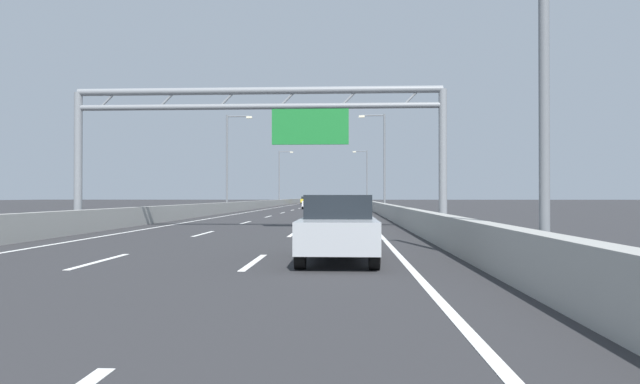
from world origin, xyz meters
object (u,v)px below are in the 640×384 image
silver_car (338,227)px  green_car (326,200)px  streetlamp_right_far (366,174)px  black_car (344,200)px  sign_gantry (264,121)px  streetlamp_right_mid (382,156)px  red_car (322,201)px  streetlamp_left_far (280,174)px  yellow_car (306,200)px  blue_car (315,202)px  streetlamp_left_mid (229,157)px  white_car (311,203)px

silver_car → green_car: size_ratio=1.02×
streetlamp_right_far → black_car: size_ratio=2.18×
sign_gantry → streetlamp_right_mid: streetlamp_right_mid is taller
red_car → streetlamp_left_far: bearing=177.7°
silver_car → streetlamp_left_far: bearing=98.0°
streetlamp_right_mid → yellow_car: (-11.15, 50.72, -4.64)m
blue_car → black_car: bearing=86.2°
streetlamp_left_mid → white_car: size_ratio=2.31×
streetlamp_left_mid → red_car: bearing=79.7°
silver_car → red_car: size_ratio=1.00×
streetlamp_right_far → black_car: streetlamp_right_far is taller
streetlamp_left_far → yellow_car: 11.28m
yellow_car → green_car: 10.01m
streetlamp_left_mid → black_car: (11.18, 71.70, -4.67)m
streetlamp_right_far → red_car: bearing=-177.7°
streetlamp_left_mid → blue_car: bearing=66.1°
white_car → silver_car: bearing=-85.6°
streetlamp_right_far → blue_car: 25.72m
streetlamp_left_mid → red_car: streetlamp_left_mid is taller
sign_gantry → black_car: sign_gantry is taller
blue_car → black_car: 54.84m
streetlamp_right_mid → streetlamp_right_far: 41.16m
white_car → blue_car: 6.06m
white_car → green_car: white_car is taller
streetlamp_right_far → black_car: (-3.76, 30.54, -4.67)m
red_car → black_car: red_car is taller
sign_gantry → silver_car: bearing=-72.2°
black_car → red_car: bearing=-97.0°
silver_car → green_car: (-3.78, 98.85, -0.02)m
green_car → red_car: 19.18m
streetlamp_left_mid → red_car: 41.78m
silver_car → red_car: (-3.78, 79.67, -0.02)m
streetlamp_left_mid → green_car: 60.68m
streetlamp_right_mid → silver_car: (-3.75, -38.81, -4.61)m
streetlamp_right_far → blue_car: size_ratio=2.30×
streetlamp_left_mid → blue_car: size_ratio=2.30×
white_car → red_car: size_ratio=0.92×
streetlamp_left_mid → silver_car: bearing=-73.9°
streetlamp_right_far → white_car: streetlamp_right_far is taller
streetlamp_right_mid → blue_car: bearing=113.6°
streetlamp_right_far → red_car: (-7.53, -0.30, -4.64)m
streetlamp_left_mid → streetlamp_right_far: 43.78m
black_car → silver_car: bearing=-90.0°
streetlamp_left_far → yellow_car: streetlamp_left_far is taller
sign_gantry → silver_car: (3.42, -10.66, -4.07)m
silver_car → green_car: silver_car is taller
black_car → white_car: bearing=-93.6°
green_car → blue_car: bearing=-89.9°
white_car → blue_car: white_car is taller
streetlamp_right_far → white_car: size_ratio=2.31×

